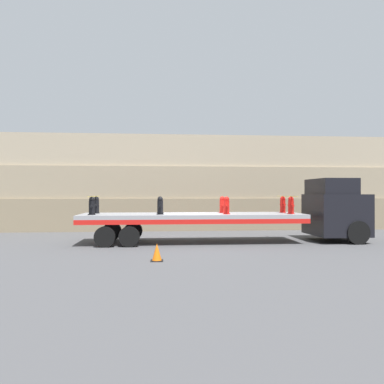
# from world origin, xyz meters

# --- Properties ---
(ground_plane) EXTENTS (120.00, 120.00, 0.00)m
(ground_plane) POSITION_xyz_m (0.00, 0.00, 0.00)
(ground_plane) COLOR #474749
(rock_cliff) EXTENTS (60.00, 3.30, 5.69)m
(rock_cliff) POSITION_xyz_m (0.00, 6.69, 2.84)
(rock_cliff) COLOR #84755B
(rock_cliff) RESTS_ON ground_plane
(truck_cab) EXTENTS (2.28, 2.69, 2.87)m
(truck_cab) POSITION_xyz_m (6.71, 0.00, 1.45)
(truck_cab) COLOR black
(truck_cab) RESTS_ON ground_plane
(flatbed_trailer) EXTENTS (9.86, 2.62, 1.29)m
(flatbed_trailer) POSITION_xyz_m (-0.51, 0.00, 1.07)
(flatbed_trailer) COLOR gray
(flatbed_trailer) RESTS_ON ground_plane
(fire_hydrant_black_near_0) EXTENTS (0.31, 0.57, 0.77)m
(fire_hydrant_black_near_0) POSITION_xyz_m (-4.33, -0.56, 1.66)
(fire_hydrant_black_near_0) COLOR black
(fire_hydrant_black_near_0) RESTS_ON flatbed_trailer
(fire_hydrant_black_far_0) EXTENTS (0.31, 0.57, 0.77)m
(fire_hydrant_black_far_0) POSITION_xyz_m (-4.33, 0.56, 1.66)
(fire_hydrant_black_far_0) COLOR black
(fire_hydrant_black_far_0) RESTS_ON flatbed_trailer
(fire_hydrant_black_near_1) EXTENTS (0.31, 0.57, 0.77)m
(fire_hydrant_black_near_1) POSITION_xyz_m (-1.44, -0.56, 1.66)
(fire_hydrant_black_near_1) COLOR black
(fire_hydrant_black_near_1) RESTS_ON flatbed_trailer
(fire_hydrant_black_far_1) EXTENTS (0.31, 0.57, 0.77)m
(fire_hydrant_black_far_1) POSITION_xyz_m (-1.44, 0.56, 1.66)
(fire_hydrant_black_far_1) COLOR black
(fire_hydrant_black_far_1) RESTS_ON flatbed_trailer
(fire_hydrant_red_near_2) EXTENTS (0.31, 0.57, 0.77)m
(fire_hydrant_red_near_2) POSITION_xyz_m (1.44, -0.56, 1.66)
(fire_hydrant_red_near_2) COLOR red
(fire_hydrant_red_near_2) RESTS_ON flatbed_trailer
(fire_hydrant_red_far_2) EXTENTS (0.31, 0.57, 0.77)m
(fire_hydrant_red_far_2) POSITION_xyz_m (1.44, 0.56, 1.66)
(fire_hydrant_red_far_2) COLOR red
(fire_hydrant_red_far_2) RESTS_ON flatbed_trailer
(fire_hydrant_red_near_3) EXTENTS (0.31, 0.57, 0.77)m
(fire_hydrant_red_near_3) POSITION_xyz_m (4.33, -0.56, 1.66)
(fire_hydrant_red_near_3) COLOR red
(fire_hydrant_red_near_3) RESTS_ON flatbed_trailer
(fire_hydrant_red_far_3) EXTENTS (0.31, 0.57, 0.77)m
(fire_hydrant_red_far_3) POSITION_xyz_m (4.33, 0.56, 1.66)
(fire_hydrant_red_far_3) COLOR red
(fire_hydrant_red_far_3) RESTS_ON flatbed_trailer
(cargo_strap_rear) EXTENTS (0.05, 2.72, 0.01)m
(cargo_strap_rear) POSITION_xyz_m (-4.33, 0.00, 2.07)
(cargo_strap_rear) COLOR yellow
(cargo_strap_rear) RESTS_ON fire_hydrant_black_near_0
(cargo_strap_middle) EXTENTS (0.05, 2.72, 0.01)m
(cargo_strap_middle) POSITION_xyz_m (4.33, 0.00, 2.07)
(cargo_strap_middle) COLOR yellow
(cargo_strap_middle) RESTS_ON fire_hydrant_red_near_3
(traffic_cone) EXTENTS (0.41, 0.41, 0.58)m
(traffic_cone) POSITION_xyz_m (-1.55, -4.46, 0.28)
(traffic_cone) COLOR black
(traffic_cone) RESTS_ON ground_plane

